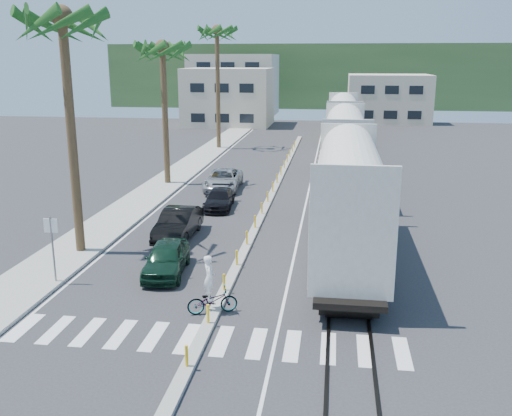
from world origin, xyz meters
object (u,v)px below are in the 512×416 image
Objects in this scene: street_sign at (52,240)px; car_lead at (166,258)px; cyclist at (212,295)px; car_second at (178,223)px.

street_sign is 0.69× the size of car_lead.
cyclist is at bearing -57.95° from car_lead.
street_sign is 7.96m from car_second.
street_sign is at bearing 54.70° from cyclist.
street_sign reaches higher than car_second.
cyclist reaches higher than car_second.
street_sign is 1.28× the size of cyclist.
car_second is at bearing 94.16° from car_lead.
cyclist is (2.87, -3.71, -0.00)m from car_lead.
cyclist reaches higher than car_lead.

